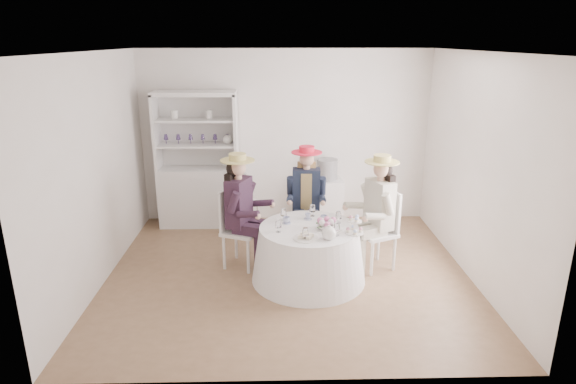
{
  "coord_description": "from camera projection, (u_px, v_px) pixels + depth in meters",
  "views": [
    {
      "loc": [
        -0.14,
        -5.48,
        2.83
      ],
      "look_at": [
        0.0,
        0.1,
        1.05
      ],
      "focal_mm": 30.0,
      "sensor_mm": 36.0,
      "label": 1
    }
  ],
  "objects": [
    {
      "name": "teacup_c",
      "position": [
        324.0,
        219.0,
        5.93
      ],
      "size": [
        0.1,
        0.1,
        0.07
      ],
      "primitive_type": "imported",
      "rotation": [
        0.0,
        0.0,
        -0.16
      ],
      "color": "white",
      "rests_on": "tea_table"
    },
    {
      "name": "wall_front",
      "position": [
        295.0,
        237.0,
        3.77
      ],
      "size": [
        4.5,
        0.0,
        4.5
      ],
      "primitive_type": "plane",
      "rotation": [
        -1.57,
        0.0,
        0.0
      ],
      "color": "silver",
      "rests_on": "ground"
    },
    {
      "name": "guest_right",
      "position": [
        378.0,
        206.0,
        5.99
      ],
      "size": [
        0.63,
        0.57,
        1.49
      ],
      "rotation": [
        0.0,
        0.0,
        -1.15
      ],
      "color": "silver",
      "rests_on": "ground"
    },
    {
      "name": "spare_chair",
      "position": [
        240.0,
        200.0,
        7.17
      ],
      "size": [
        0.56,
        0.56,
        1.0
      ],
      "rotation": [
        0.0,
        0.0,
        2.65
      ],
      "color": "silver",
      "rests_on": "ground"
    },
    {
      "name": "sandwich_plate",
      "position": [
        306.0,
        237.0,
        5.41
      ],
      "size": [
        0.28,
        0.28,
        0.06
      ],
      "rotation": [
        0.0,
        0.0,
        0.3
      ],
      "color": "white",
      "rests_on": "tea_table"
    },
    {
      "name": "flower_bowl",
      "position": [
        325.0,
        228.0,
        5.67
      ],
      "size": [
        0.21,
        0.21,
        0.05
      ],
      "primitive_type": "imported",
      "rotation": [
        0.0,
        0.0,
        -0.09
      ],
      "color": "white",
      "rests_on": "tea_table"
    },
    {
      "name": "teacup_b",
      "position": [
        308.0,
        217.0,
        5.99
      ],
      "size": [
        0.09,
        0.09,
        0.07
      ],
      "primitive_type": "imported",
      "rotation": [
        0.0,
        0.0,
        0.32
      ],
      "color": "white",
      "rests_on": "tea_table"
    },
    {
      "name": "hatbox",
      "position": [
        327.0,
        169.0,
        7.5
      ],
      "size": [
        0.38,
        0.38,
        0.32
      ],
      "primitive_type": "cylinder",
      "rotation": [
        0.0,
        0.0,
        -0.21
      ],
      "color": "black",
      "rests_on": "side_table"
    },
    {
      "name": "side_table",
      "position": [
        326.0,
        201.0,
        7.66
      ],
      "size": [
        0.51,
        0.51,
        0.73
      ],
      "primitive_type": "cube",
      "rotation": [
        0.0,
        0.0,
        0.09
      ],
      "color": "silver",
      "rests_on": "ground"
    },
    {
      "name": "guest_left",
      "position": [
        241.0,
        205.0,
        6.04
      ],
      "size": [
        0.63,
        0.57,
        1.5
      ],
      "rotation": [
        0.0,
        0.0,
        1.18
      ],
      "color": "silver",
      "rests_on": "ground"
    },
    {
      "name": "ground",
      "position": [
        288.0,
        273.0,
        6.09
      ],
      "size": [
        4.5,
        4.5,
        0.0
      ],
      "primitive_type": "plane",
      "color": "brown",
      "rests_on": "ground"
    },
    {
      "name": "teacup_a",
      "position": [
        287.0,
        220.0,
        5.86
      ],
      "size": [
        0.09,
        0.09,
        0.07
      ],
      "primitive_type": "imported",
      "rotation": [
        0.0,
        0.0,
        0.01
      ],
      "color": "white",
      "rests_on": "tea_table"
    },
    {
      "name": "flower_arrangement",
      "position": [
        327.0,
        222.0,
        5.66
      ],
      "size": [
        0.19,
        0.19,
        0.07
      ],
      "rotation": [
        0.0,
        0.0,
        0.32
      ],
      "color": "pink",
      "rests_on": "tea_table"
    },
    {
      "name": "hutch",
      "position": [
        199.0,
        179.0,
        7.51
      ],
      "size": [
        1.25,
        0.49,
        2.1
      ],
      "rotation": [
        0.0,
        0.0,
        -0.02
      ],
      "color": "silver",
      "rests_on": "ground"
    },
    {
      "name": "wall_right",
      "position": [
        477.0,
        169.0,
        5.73
      ],
      "size": [
        0.0,
        4.5,
        4.5
      ],
      "primitive_type": "plane",
      "rotation": [
        1.57,
        0.0,
        -1.57
      ],
      "color": "silver",
      "rests_on": "ground"
    },
    {
      "name": "cupcake_stand",
      "position": [
        354.0,
        227.0,
        5.55
      ],
      "size": [
        0.22,
        0.22,
        0.21
      ],
      "rotation": [
        0.0,
        0.0,
        0.03
      ],
      "color": "white",
      "rests_on": "tea_table"
    },
    {
      "name": "table_teapot",
      "position": [
        329.0,
        233.0,
        5.38
      ],
      "size": [
        0.23,
        0.16,
        0.17
      ],
      "rotation": [
        0.0,
        0.0,
        -0.34
      ],
      "color": "white",
      "rests_on": "tea_table"
    },
    {
      "name": "wall_left",
      "position": [
        96.0,
        172.0,
        5.62
      ],
      "size": [
        0.0,
        4.5,
        4.5
      ],
      "primitive_type": "plane",
      "rotation": [
        1.57,
        0.0,
        1.57
      ],
      "color": "silver",
      "rests_on": "ground"
    },
    {
      "name": "tea_table",
      "position": [
        309.0,
        254.0,
        5.85
      ],
      "size": [
        1.39,
        1.39,
        0.68
      ],
      "rotation": [
        0.0,
        0.0,
        0.15
      ],
      "color": "white",
      "rests_on": "ground"
    },
    {
      "name": "wall_back",
      "position": [
        285.0,
        137.0,
        7.58
      ],
      "size": [
        4.5,
        0.0,
        4.5
      ],
      "primitive_type": "plane",
      "rotation": [
        1.57,
        0.0,
        0.0
      ],
      "color": "silver",
      "rests_on": "ground"
    },
    {
      "name": "stemware_set",
      "position": [
        309.0,
        221.0,
        5.72
      ],
      "size": [
        0.82,
        0.85,
        0.15
      ],
      "color": "white",
      "rests_on": "tea_table"
    },
    {
      "name": "guest_mid",
      "position": [
        306.0,
        192.0,
        6.58
      ],
      "size": [
        0.53,
        0.56,
        1.47
      ],
      "rotation": [
        0.0,
        0.0,
        -0.06
      ],
      "color": "silver",
      "rests_on": "ground"
    },
    {
      "name": "ceiling",
      "position": [
        288.0,
        51.0,
        5.26
      ],
      "size": [
        4.5,
        4.5,
        0.0
      ],
      "primitive_type": "plane",
      "rotation": [
        3.14,
        0.0,
        0.0
      ],
      "color": "white",
      "rests_on": "wall_back"
    }
  ]
}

